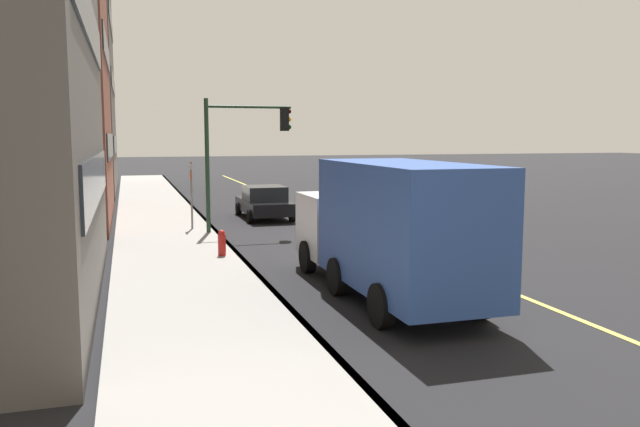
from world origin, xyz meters
The scene contains 11 objects.
ground centered at (0.00, 0.00, 0.00)m, with size 200.00×200.00×0.00m, color black.
sidewalk_slab centered at (0.00, 7.47, 0.07)m, with size 80.00×3.81×0.15m, color gray.
curb_edge centered at (0.00, 5.64, 0.07)m, with size 80.00×0.16×0.15m, color slate.
lane_stripe_center centered at (0.00, 0.00, 0.01)m, with size 80.00×0.16×0.01m, color #D8CC4C.
car_green centered at (8.95, -3.09, 0.75)m, with size 4.62×2.06×1.48m.
car_black centered at (7.04, 2.83, 0.75)m, with size 4.66×2.10×1.50m.
truck_blue centered at (-8.21, 3.05, 1.69)m, with size 7.91×2.45×3.21m.
pedestrian_with_backpack centered at (-0.25, 1.70, 1.01)m, with size 0.43×0.39×1.72m.
traffic_light_mast centered at (2.42, 4.67, 3.54)m, with size 0.28×3.34×5.18m.
street_sign_post centered at (3.57, 6.47, 1.65)m, with size 0.60×0.08×2.80m.
fire_hydrant centered at (-2.52, 6.16, 0.47)m, with size 0.24×0.24×0.94m.
Camera 1 is at (-21.91, 8.88, 3.78)m, focal length 36.04 mm.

